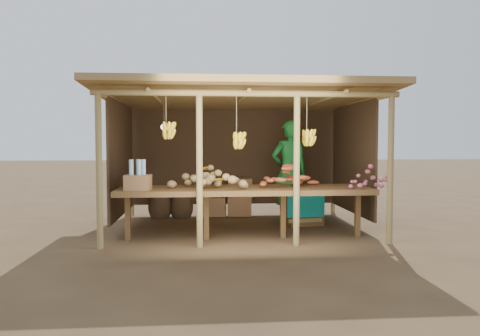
{
  "coord_description": "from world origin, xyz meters",
  "views": [
    {
      "loc": [
        -0.66,
        -8.15,
        1.52
      ],
      "look_at": [
        0.0,
        0.0,
        1.05
      ],
      "focal_mm": 35.0,
      "sensor_mm": 36.0,
      "label": 1
    }
  ],
  "objects": [
    {
      "name": "ground",
      "position": [
        0.0,
        0.0,
        0.0
      ],
      "size": [
        60.0,
        60.0,
        0.0
      ],
      "primitive_type": "plane",
      "color": "brown",
      "rests_on": "ground"
    },
    {
      "name": "bottle_box",
      "position": [
        -1.6,
        -1.23,
        0.97
      ],
      "size": [
        0.39,
        0.32,
        0.46
      ],
      "color": "brown",
      "rests_on": "counter"
    },
    {
      "name": "potato_heap",
      "position": [
        -0.55,
        -1.1,
        0.99
      ],
      "size": [
        1.32,
        1.07,
        0.37
      ],
      "primitive_type": null,
      "rotation": [
        0.0,
        0.0,
        0.38
      ],
      "color": "olive",
      "rests_on": "counter"
    },
    {
      "name": "stall_structure",
      "position": [
        -0.03,
        -0.05,
        1.91
      ],
      "size": [
        4.7,
        3.5,
        2.43
      ],
      "color": "#9C8550",
      "rests_on": "ground"
    },
    {
      "name": "tomato_basin",
      "position": [
        -1.66,
        -0.61,
        0.88
      ],
      "size": [
        0.38,
        0.38,
        0.2
      ],
      "rotation": [
        0.0,
        0.0,
        -0.03
      ],
      "color": "navy",
      "rests_on": "counter"
    },
    {
      "name": "banana_pile",
      "position": [
        -0.6,
        -0.49,
        0.97
      ],
      "size": [
        0.54,
        0.33,
        0.34
      ],
      "primitive_type": null,
      "rotation": [
        0.0,
        0.0,
        0.02
      ],
      "color": "yellow",
      "rests_on": "counter"
    },
    {
      "name": "onion_heap",
      "position": [
        1.9,
        -1.24,
        0.98
      ],
      "size": [
        0.84,
        0.56,
        0.36
      ],
      "primitive_type": null,
      "rotation": [
        0.0,
        0.0,
        0.1
      ],
      "color": "#BE5C73",
      "rests_on": "counter"
    },
    {
      "name": "sweet_potato_heap",
      "position": [
        0.68,
        -0.9,
        0.98
      ],
      "size": [
        1.0,
        0.63,
        0.36
      ],
      "primitive_type": null,
      "rotation": [
        0.0,
        0.0,
        0.06
      ],
      "color": "#AE4E2C",
      "rests_on": "counter"
    },
    {
      "name": "tarp_crate",
      "position": [
        1.16,
        0.2,
        0.34
      ],
      "size": [
        0.8,
        0.72,
        0.84
      ],
      "color": "brown",
      "rests_on": "ground"
    },
    {
      "name": "counter",
      "position": [
        0.0,
        -0.95,
        0.74
      ],
      "size": [
        3.9,
        1.05,
        0.8
      ],
      "color": "brown",
      "rests_on": "ground"
    },
    {
      "name": "burlap_sacks",
      "position": [
        -1.29,
        1.09,
        0.27
      ],
      "size": [
        0.89,
        0.46,
        0.63
      ],
      "color": "#463220",
      "rests_on": "ground"
    },
    {
      "name": "vendor",
      "position": [
        0.96,
        0.42,
        0.96
      ],
      "size": [
        0.76,
        0.57,
        1.92
      ],
      "primitive_type": "imported",
      "rotation": [
        0.0,
        0.0,
        3.31
      ],
      "color": "#176B29",
      "rests_on": "ground"
    },
    {
      "name": "carton_stack",
      "position": [
        -0.08,
        1.2,
        0.33
      ],
      "size": [
        1.02,
        0.41,
        0.76
      ],
      "color": "brown",
      "rests_on": "ground"
    }
  ]
}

